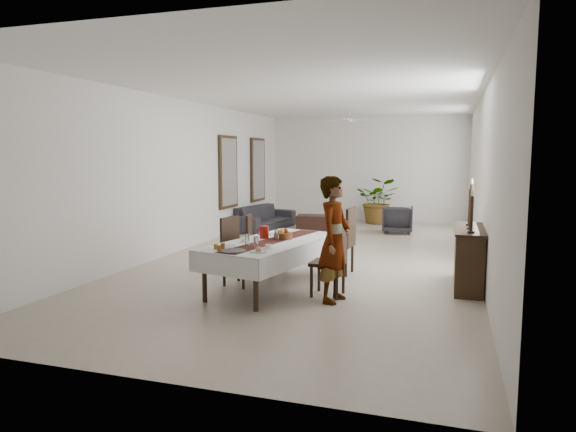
{
  "coord_description": "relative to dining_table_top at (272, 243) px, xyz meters",
  "views": [
    {
      "loc": [
        2.49,
        -9.86,
        2.04
      ],
      "look_at": [
        -0.02,
        -1.97,
        1.05
      ],
      "focal_mm": 32.0,
      "sensor_mm": 36.0,
      "label": 1
    }
  ],
  "objects": [
    {
      "name": "floor",
      "position": [
        0.08,
        2.59,
        -0.7
      ],
      "size": [
        6.0,
        12.0,
        0.0
      ],
      "primitive_type": "cube",
      "color": "#B1A38D",
      "rests_on": "ground"
    },
    {
      "name": "ceiling",
      "position": [
        0.08,
        2.59,
        2.5
      ],
      "size": [
        6.0,
        12.0,
        0.02
      ],
      "primitive_type": "cube",
      "color": "white",
      "rests_on": "wall_back"
    },
    {
      "name": "wall_back",
      "position": [
        0.08,
        8.59,
        0.9
      ],
      "size": [
        6.0,
        0.02,
        3.2
      ],
      "primitive_type": "cube",
      "color": "silver",
      "rests_on": "floor"
    },
    {
      "name": "wall_front",
      "position": [
        0.08,
        -3.41,
        0.9
      ],
      "size": [
        6.0,
        0.02,
        3.2
      ],
      "primitive_type": "cube",
      "color": "silver",
      "rests_on": "floor"
    },
    {
      "name": "wall_left",
      "position": [
        -2.92,
        2.59,
        0.9
      ],
      "size": [
        0.02,
        12.0,
        3.2
      ],
      "primitive_type": "cube",
      "color": "silver",
      "rests_on": "floor"
    },
    {
      "name": "wall_right",
      "position": [
        3.08,
        2.59,
        0.9
      ],
      "size": [
        0.02,
        12.0,
        3.2
      ],
      "primitive_type": "cube",
      "color": "silver",
      "rests_on": "floor"
    },
    {
      "name": "dining_table_top",
      "position": [
        0.0,
        0.0,
        0.0
      ],
      "size": [
        1.45,
        2.48,
        0.05
      ],
      "primitive_type": "cube",
      "rotation": [
        0.0,
        0.0,
        -0.22
      ],
      "color": "black",
      "rests_on": "table_leg_fl"
    },
    {
      "name": "table_leg_fl",
      "position": [
        -0.65,
        -0.99,
        -0.36
      ],
      "size": [
        0.08,
        0.08,
        0.68
      ],
      "primitive_type": "cylinder",
      "rotation": [
        0.0,
        0.0,
        -0.22
      ],
      "color": "black",
      "rests_on": "floor"
    },
    {
      "name": "table_leg_fr",
      "position": [
        0.18,
        -1.17,
        -0.36
      ],
      "size": [
        0.08,
        0.08,
        0.68
      ],
      "primitive_type": "cylinder",
      "rotation": [
        0.0,
        0.0,
        -0.22
      ],
      "color": "black",
      "rests_on": "floor"
    },
    {
      "name": "table_leg_bl",
      "position": [
        -0.18,
        1.17,
        -0.36
      ],
      "size": [
        0.08,
        0.08,
        0.68
      ],
      "primitive_type": "cylinder",
      "rotation": [
        0.0,
        0.0,
        -0.22
      ],
      "color": "black",
      "rests_on": "floor"
    },
    {
      "name": "table_leg_br",
      "position": [
        0.65,
        0.99,
        -0.36
      ],
      "size": [
        0.08,
        0.08,
        0.68
      ],
      "primitive_type": "cylinder",
      "rotation": [
        0.0,
        0.0,
        -0.22
      ],
      "color": "black",
      "rests_on": "floor"
    },
    {
      "name": "tablecloth_top",
      "position": [
        0.0,
        0.0,
        0.03
      ],
      "size": [
        1.65,
        2.69,
        0.01
      ],
      "primitive_type": "cube",
      "rotation": [
        0.0,
        0.0,
        -0.22
      ],
      "color": "white",
      "rests_on": "dining_table_top"
    },
    {
      "name": "tablecloth_drape_left",
      "position": [
        -0.55,
        0.12,
        -0.11
      ],
      "size": [
        0.54,
        2.45,
        0.29
      ],
      "primitive_type": "cube",
      "rotation": [
        0.0,
        0.0,
        -0.22
      ],
      "color": "white",
      "rests_on": "dining_table_top"
    },
    {
      "name": "tablecloth_drape_right",
      "position": [
        0.55,
        -0.12,
        -0.11
      ],
      "size": [
        0.54,
        2.45,
        0.29
      ],
      "primitive_type": "cube",
      "rotation": [
        0.0,
        0.0,
        -0.22
      ],
      "color": "white",
      "rests_on": "dining_table_top"
    },
    {
      "name": "tablecloth_drape_near",
      "position": [
        -0.27,
        -1.22,
        -0.11
      ],
      "size": [
        1.12,
        0.25,
        0.29
      ],
      "primitive_type": "cube",
      "rotation": [
        0.0,
        0.0,
        -0.22
      ],
      "color": "silver",
      "rests_on": "dining_table_top"
    },
    {
      "name": "tablecloth_drape_far",
      "position": [
        0.27,
        1.22,
        -0.11
      ],
      "size": [
        1.12,
        0.25,
        0.29
      ],
      "primitive_type": "cube",
      "rotation": [
        0.0,
        0.0,
        -0.22
      ],
      "color": "silver",
      "rests_on": "dining_table_top"
    },
    {
      "name": "table_runner",
      "position": [
        0.0,
        0.0,
        0.04
      ],
      "size": [
        0.85,
        2.44,
        0.0
      ],
      "primitive_type": "cube",
      "rotation": [
        0.0,
        0.0,
        -0.22
      ],
      "color": "#571F18",
      "rests_on": "tablecloth_top"
    },
    {
      "name": "red_pitcher",
      "position": [
        -0.21,
        0.19,
        0.13
      ],
      "size": [
        0.17,
        0.17,
        0.19
      ],
      "primitive_type": "cylinder",
      "rotation": [
        0.0,
        0.0,
        -0.22
      ],
      "color": "#99160B",
      "rests_on": "tablecloth_top"
    },
    {
      "name": "pitcher_handle",
      "position": [
        -0.29,
        0.21,
        0.13
      ],
      "size": [
        0.12,
        0.04,
        0.12
      ],
      "primitive_type": "torus",
      "rotation": [
        1.57,
        0.0,
        -0.22
      ],
      "color": "maroon",
      "rests_on": "red_pitcher"
    },
    {
      "name": "wine_glass_near",
      "position": [
        -0.02,
        -0.64,
        0.12
      ],
      "size": [
        0.07,
        0.07,
        0.16
      ],
      "primitive_type": "cylinder",
      "color": "silver",
      "rests_on": "tablecloth_top"
    },
    {
      "name": "wine_glass_mid",
      "position": [
        -0.21,
        -0.5,
        0.12
      ],
      "size": [
        0.07,
        0.07,
        0.16
      ],
      "primitive_type": "cylinder",
      "color": "silver",
      "rests_on": "tablecloth_top"
    },
    {
      "name": "wine_glass_far",
      "position": [
        0.06,
        0.04,
        0.12
      ],
      "size": [
        0.07,
        0.07,
        0.16
      ],
      "primitive_type": "cylinder",
      "color": "silver",
      "rests_on": "tablecloth_top"
    },
    {
      "name": "teacup_right",
      "position": [
        0.16,
        -0.63,
        0.06
      ],
      "size": [
        0.09,
        0.09,
        0.06
      ],
      "primitive_type": "cylinder",
      "color": "white",
      "rests_on": "saucer_right"
    },
    {
      "name": "saucer_right",
      "position": [
        0.16,
        -0.63,
        0.04
      ],
      "size": [
        0.15,
        0.15,
        0.01
      ],
      "primitive_type": "cylinder",
      "color": "white",
      "rests_on": "tablecloth_top"
    },
    {
      "name": "teacup_left",
      "position": [
        -0.36,
        -0.27,
        0.06
      ],
      "size": [
        0.09,
        0.09,
        0.06
      ],
      "primitive_type": "cylinder",
      "color": "white",
      "rests_on": "saucer_left"
    },
    {
      "name": "saucer_left",
      "position": [
        -0.36,
        -0.27,
        0.04
      ],
      "size": [
        0.15,
        0.15,
        0.01
      ],
      "primitive_type": "cylinder",
      "color": "white",
      "rests_on": "tablecloth_top"
    },
    {
      "name": "plate_near_right",
      "position": [
        0.13,
        -0.92,
        0.04
      ],
      "size": [
        0.23,
        0.23,
        0.01
      ],
      "primitive_type": "cylinder",
      "color": "silver",
      "rests_on": "tablecloth_top"
    },
    {
      "name": "bread_near_right",
      "position": [
        0.13,
        -0.92,
        0.07
      ],
      "size": [
        0.09,
        0.09,
        0.09
      ],
      "primitive_type": "sphere",
      "color": "tan",
      "rests_on": "plate_near_right"
    },
    {
      "name": "plate_near_left",
      "position": [
        -0.44,
        -0.65,
        0.04
      ],
      "size": [
        0.23,
        0.23,
        0.01
      ],
      "primitive_type": "cylinder",
      "color": "white",
      "rests_on": "tablecloth_top"
    },
    {
      "name": "plate_far_left",
      "position": [
        -0.19,
        0.59,
        0.04
      ],
      "size": [
        0.23,
        0.23,
        0.01
      ],
      "primitive_type": "cylinder",
      "color": "white",
      "rests_on": "tablecloth_top"
    },
    {
      "name": "serving_tray",
      "position": [
        -0.22,
        -1.0,
        0.04
      ],
      "size": [
        0.35,
        0.35,
        0.02
      ],
      "primitive_type": "cylinder",
      "color": "#3D3C41",
      "rests_on": "tablecloth_top"
    },
    {
      "name": "jam_jar_a",
      "position": [
        -0.43,
        -0.98,
        0.07
      ],
      "size": [
        0.06,
        0.06,
        0.07
      ],
      "primitive_type": "cylinder",
      "color": "#9B5216",
      "rests_on": "tablecloth_top"
    },
    {
      "name": "jam_jar_b",
      "position": [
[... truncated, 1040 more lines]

